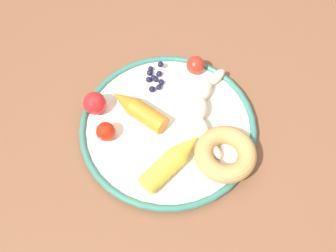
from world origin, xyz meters
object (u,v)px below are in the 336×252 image
Objects in this scene: banana at (205,110)px; donut at (225,154)px; carrot_orange at (137,109)px; carrot_yellow at (172,160)px; blueberry_pile at (155,77)px; tomato_near at (195,65)px; tomato_mid at (95,103)px; plate at (168,127)px; tomato_far at (106,131)px; dining_table at (185,148)px.

banana is 0.09m from donut.
carrot_yellow is at bearing 149.60° from carrot_orange.
blueberry_pile is 1.85× the size of tomato_near.
blueberry_pile is at bearing -12.02° from banana.
banana is 4.44× the size of tomato_mid.
plate is 9.33× the size of tomato_far.
donut is at bearing 131.29° from tomato_near.
carrot_orange is 2.88× the size of tomato_mid.
carrot_yellow is (-0.01, 0.09, 0.12)m from dining_table.
dining_table is 30.49× the size of tomato_near.
dining_table is 31.30× the size of tomato_far.
banana is at bearing -43.16° from donut.
plate is at bearing 95.10° from tomato_near.
banana is at bearing -154.49° from tomato_mid.
tomato_near is at bearing -126.22° from tomato_mid.
carrot_yellow is 2.04× the size of blueberry_pile.
donut is (-0.07, 0.06, 0.00)m from banana.
carrot_yellow is 0.18m from blueberry_pile.
plate is 0.08m from carrot_yellow.
tomato_mid reaches higher than tomato_near.
donut is at bearing -163.84° from tomato_far.
tomato_mid is at bearing -10.65° from carrot_yellow.
banana is 0.19m from tomato_mid.
donut is at bearing 158.76° from dining_table.
banana reaches higher than blueberry_pile.
tomato_near is (0.06, -0.08, 0.00)m from banana.
tomato_near is 0.20m from tomato_mid.
tomato_near is at bearing -54.07° from banana.
carrot_orange is (0.10, 0.06, 0.00)m from banana.
tomato_far is at bearing 2.41° from carrot_yellow.
plate is 0.14m from tomato_mid.
plate is 4.91× the size of blueberry_pile.
blueberry_pile is (0.11, -0.02, -0.01)m from banana.
carrot_yellow is (-0.04, 0.06, 0.02)m from plate.
donut is at bearing 174.77° from plate.
carrot_orange reaches higher than banana.
banana is (-0.04, -0.05, 0.02)m from plate.
tomato_mid reaches higher than carrot_yellow.
donut is at bearing -175.36° from tomato_mid.
plate is (0.03, 0.02, 0.10)m from dining_table.
carrot_yellow is at bearing 105.25° from tomato_near.
banana reaches higher than dining_table.
banana is at bearing -151.24° from carrot_orange.
dining_table is 0.16m from blueberry_pile.
carrot_yellow is (-0.10, 0.06, 0.00)m from carrot_orange.
tomato_near is (0.04, -0.11, 0.12)m from dining_table.
donut is (-0.11, 0.01, 0.02)m from plate.
tomato_mid is 0.06m from tomato_far.
tomato_far is (0.02, 0.15, 0.01)m from blueberry_pile.
donut is 1.63× the size of blueberry_pile.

